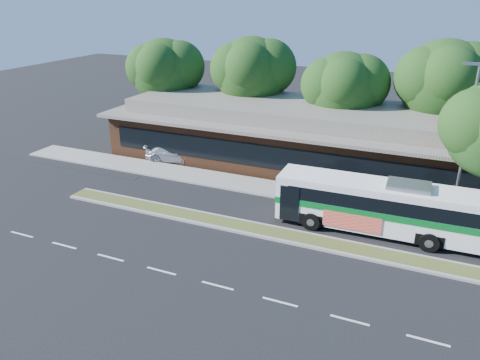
# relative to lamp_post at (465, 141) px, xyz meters

# --- Properties ---
(ground) EXTENTS (120.00, 120.00, 0.00)m
(ground) POSITION_rel_lamp_post_xyz_m (-9.56, -6.00, -4.90)
(ground) COLOR black
(ground) RESTS_ON ground
(median_strip) EXTENTS (26.00, 1.10, 0.15)m
(median_strip) POSITION_rel_lamp_post_xyz_m (-9.56, -5.40, -4.83)
(median_strip) COLOR #4C5624
(median_strip) RESTS_ON ground
(sidewalk) EXTENTS (44.00, 2.60, 0.12)m
(sidewalk) POSITION_rel_lamp_post_xyz_m (-9.56, 0.40, -4.84)
(sidewalk) COLOR gray
(sidewalk) RESTS_ON ground
(parking_lot) EXTENTS (14.00, 12.00, 0.01)m
(parking_lot) POSITION_rel_lamp_post_xyz_m (-27.56, 4.00, -4.90)
(parking_lot) COLOR black
(parking_lot) RESTS_ON ground
(plaza_building) EXTENTS (33.20, 11.20, 4.45)m
(plaza_building) POSITION_rel_lamp_post_xyz_m (-9.56, 6.99, -2.77)
(plaza_building) COLOR brown
(plaza_building) RESTS_ON ground
(lamp_post) EXTENTS (0.93, 0.18, 9.07)m
(lamp_post) POSITION_rel_lamp_post_xyz_m (0.00, 0.00, 0.00)
(lamp_post) COLOR slate
(lamp_post) RESTS_ON ground
(tree_bg_a) EXTENTS (6.47, 5.80, 8.63)m
(tree_bg_a) POSITION_rel_lamp_post_xyz_m (-24.15, 9.14, 0.97)
(tree_bg_a) COLOR black
(tree_bg_a) RESTS_ON ground
(tree_bg_b) EXTENTS (6.69, 6.00, 9.00)m
(tree_bg_b) POSITION_rel_lamp_post_xyz_m (-16.13, 10.14, 1.24)
(tree_bg_b) COLOR black
(tree_bg_b) RESTS_ON ground
(tree_bg_c) EXTENTS (6.24, 5.60, 8.26)m
(tree_bg_c) POSITION_rel_lamp_post_xyz_m (-8.16, 9.13, 0.69)
(tree_bg_c) COLOR black
(tree_bg_c) RESTS_ON ground
(tree_bg_d) EXTENTS (6.91, 6.20, 9.37)m
(tree_bg_d) POSITION_rel_lamp_post_xyz_m (-1.12, 10.15, 1.52)
(tree_bg_d) COLOR black
(tree_bg_d) RESTS_ON ground
(transit_bus) EXTENTS (11.19, 2.81, 3.12)m
(transit_bus) POSITION_rel_lamp_post_xyz_m (-3.71, -2.83, -3.17)
(transit_bus) COLOR white
(transit_bus) RESTS_ON ground
(sedan) EXTENTS (4.79, 2.64, 1.31)m
(sedan) POSITION_rel_lamp_post_xyz_m (-20.01, 2.66, -4.25)
(sedan) COLOR silver
(sedan) RESTS_ON ground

